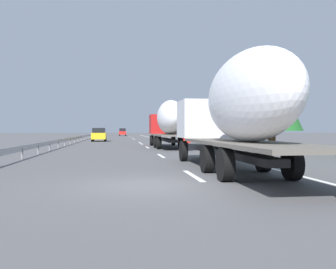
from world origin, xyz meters
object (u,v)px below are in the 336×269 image
at_px(car_red_compact, 122,132).
at_px(truck_lead, 168,121).
at_px(truck_trailing, 236,108).
at_px(road_sign, 169,126).
at_px(car_yellow_coupe, 99,135).

bearing_deg(car_red_compact, truck_lead, -176.97).
bearing_deg(truck_lead, truck_trailing, 180.00).
distance_m(car_red_compact, road_sign, 41.27).
distance_m(truck_lead, car_red_compact, 63.35).
bearing_deg(car_yellow_coupe, truck_trailing, -169.54).
xyz_separation_m(truck_trailing, road_sign, (41.68, -3.10, -0.25)).
relative_size(car_red_compact, road_sign, 1.31).
bearing_deg(truck_lead, car_yellow_coupe, 20.51).
xyz_separation_m(truck_trailing, car_red_compact, (82.43, 3.35, -1.49)).
distance_m(car_yellow_coupe, road_sign, 10.86).
bearing_deg(car_red_compact, road_sign, -171.01).
bearing_deg(truck_trailing, road_sign, -4.25).
bearing_deg(truck_lead, road_sign, -7.84).
distance_m(truck_lead, car_yellow_coupe, 20.02).
relative_size(truck_trailing, car_red_compact, 3.41).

